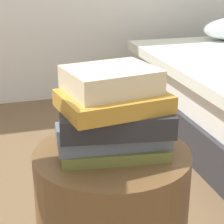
# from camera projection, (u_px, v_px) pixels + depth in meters

# --- Properties ---
(book_olive) EXTENTS (0.30, 0.21, 0.03)m
(book_olive) POSITION_uv_depth(u_px,v_px,m) (111.00, 148.00, 1.11)
(book_olive) COLOR olive
(book_olive) RESTS_ON side_table
(book_slate) EXTENTS (0.31, 0.19, 0.04)m
(book_slate) POSITION_uv_depth(u_px,v_px,m) (114.00, 135.00, 1.11)
(book_slate) COLOR slate
(book_slate) RESTS_ON book_olive
(book_charcoal) EXTENTS (0.32, 0.23, 0.06)m
(book_charcoal) POSITION_uv_depth(u_px,v_px,m) (115.00, 119.00, 1.09)
(book_charcoal) COLOR #28282D
(book_charcoal) RESTS_ON book_slate
(book_ochre) EXTENTS (0.29, 0.23, 0.04)m
(book_ochre) POSITION_uv_depth(u_px,v_px,m) (113.00, 101.00, 1.06)
(book_ochre) COLOR #B7842D
(book_ochre) RESTS_ON book_charcoal
(book_cream) EXTENTS (0.25, 0.22, 0.06)m
(book_cream) POSITION_uv_depth(u_px,v_px,m) (111.00, 79.00, 1.06)
(book_cream) COLOR beige
(book_cream) RESTS_ON book_ochre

